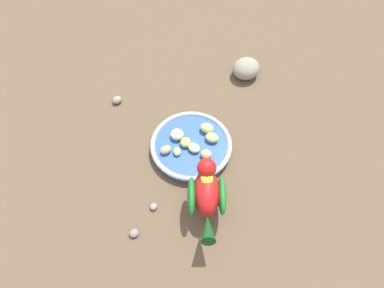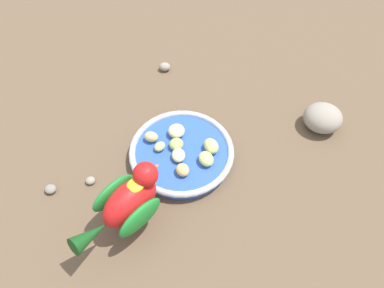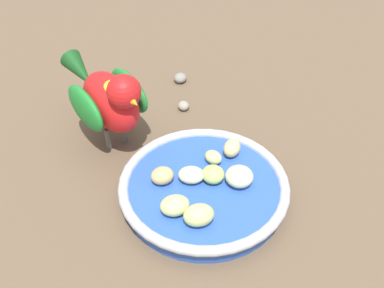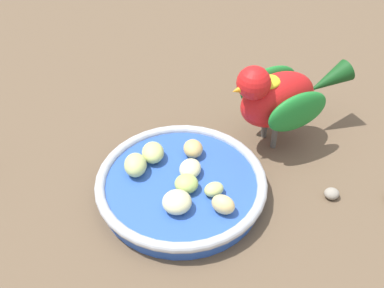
{
  "view_description": "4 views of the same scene",
  "coord_description": "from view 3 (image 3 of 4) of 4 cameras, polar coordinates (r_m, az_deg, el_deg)",
  "views": [
    {
      "loc": [
        0.1,
        0.51,
        0.8
      ],
      "look_at": [
        -0.01,
        0.04,
        0.05
      ],
      "focal_mm": 33.43,
      "sensor_mm": 36.0,
      "label": 1
    },
    {
      "loc": [
        -0.25,
        0.39,
        0.64
      ],
      "look_at": [
        -0.04,
        0.02,
        0.05
      ],
      "focal_mm": 35.04,
      "sensor_mm": 36.0,
      "label": 2
    },
    {
      "loc": [
        -0.35,
        -0.23,
        0.46
      ],
      "look_at": [
        -0.0,
        0.05,
        0.07
      ],
      "focal_mm": 45.66,
      "sensor_mm": 36.0,
      "label": 3
    },
    {
      "loc": [
        0.33,
        -0.25,
        0.47
      ],
      "look_at": [
        -0.02,
        0.05,
        0.06
      ],
      "focal_mm": 47.53,
      "sensor_mm": 36.0,
      "label": 4
    }
  ],
  "objects": [
    {
      "name": "apple_piece_2",
      "position": [
        0.64,
        4.69,
        -0.47
      ],
      "size": [
        0.03,
        0.03,
        0.02
      ],
      "primitive_type": "ellipsoid",
      "rotation": [
        0.0,
        0.0,
        3.42
      ],
      "color": "#E5C67F",
      "rests_on": "feeding_bowl"
    },
    {
      "name": "apple_piece_7",
      "position": [
        0.63,
        2.5,
        -1.55
      ],
      "size": [
        0.02,
        0.03,
        0.02
      ],
      "primitive_type": "ellipsoid",
      "rotation": [
        0.0,
        0.0,
        1.39
      ],
      "color": "#C6D17A",
      "rests_on": "feeding_bowl"
    },
    {
      "name": "apple_piece_1",
      "position": [
        0.56,
        0.79,
        -8.3
      ],
      "size": [
        0.05,
        0.04,
        0.02
      ],
      "primitive_type": "ellipsoid",
      "rotation": [
        0.0,
        0.0,
        2.52
      ],
      "color": "#C6D17A",
      "rests_on": "feeding_bowl"
    },
    {
      "name": "apple_piece_4",
      "position": [
        0.6,
        5.55,
        -3.79
      ],
      "size": [
        0.04,
        0.04,
        0.02
      ],
      "primitive_type": "ellipsoid",
      "rotation": [
        0.0,
        0.0,
        1.68
      ],
      "color": "beige",
      "rests_on": "feeding_bowl"
    },
    {
      "name": "apple_piece_0",
      "position": [
        0.61,
        -0.08,
        -3.63
      ],
      "size": [
        0.04,
        0.04,
        0.02
      ],
      "primitive_type": "ellipsoid",
      "rotation": [
        0.0,
        0.0,
        5.33
      ],
      "color": "beige",
      "rests_on": "feeding_bowl"
    },
    {
      "name": "feeding_bowl",
      "position": [
        0.61,
        1.39,
        -5.27
      ],
      "size": [
        0.21,
        0.21,
        0.03
      ],
      "color": "#2D56B7",
      "rests_on": "ground_plane"
    },
    {
      "name": "pebble_2",
      "position": [
        0.82,
        -1.38,
        7.73
      ],
      "size": [
        0.03,
        0.03,
        0.01
      ],
      "primitive_type": "ellipsoid",
      "rotation": [
        0.0,
        0.0,
        0.33
      ],
      "color": "gray",
      "rests_on": "ground_plane"
    },
    {
      "name": "pebble_0",
      "position": [
        0.76,
        -1.0,
        4.49
      ],
      "size": [
        0.03,
        0.03,
        0.01
      ],
      "primitive_type": "ellipsoid",
      "rotation": [
        0.0,
        0.0,
        0.84
      ],
      "color": "gray",
      "rests_on": "ground_plane"
    },
    {
      "name": "apple_piece_5",
      "position": [
        0.57,
        -2.02,
        -7.18
      ],
      "size": [
        0.05,
        0.04,
        0.02
      ],
      "primitive_type": "ellipsoid",
      "rotation": [
        0.0,
        0.0,
        2.51
      ],
      "color": "#C6D17A",
      "rests_on": "feeding_bowl"
    },
    {
      "name": "parrot",
      "position": [
        0.66,
        -9.67,
        5.35
      ],
      "size": [
        0.11,
        0.19,
        0.13
      ],
      "rotation": [
        0.0,
        0.0,
        -1.81
      ],
      "color": "#59544C",
      "rests_on": "ground_plane"
    },
    {
      "name": "apple_piece_6",
      "position": [
        0.6,
        -3.49,
        -3.71
      ],
      "size": [
        0.04,
        0.04,
        0.02
      ],
      "primitive_type": "ellipsoid",
      "rotation": [
        0.0,
        0.0,
        5.77
      ],
      "color": "tan",
      "rests_on": "feeding_bowl"
    },
    {
      "name": "apple_piece_3",
      "position": [
        0.61,
        2.43,
        -3.59
      ],
      "size": [
        0.04,
        0.04,
        0.02
      ],
      "primitive_type": "ellipsoid",
      "rotation": [
        0.0,
        0.0,
        4.3
      ],
      "color": "#B2CC66",
      "rests_on": "feeding_bowl"
    },
    {
      "name": "ground_plane",
      "position": [
        0.62,
        3.81,
        -6.51
      ],
      "size": [
        4.0,
        4.0,
        0.0
      ],
      "primitive_type": "plane",
      "color": "brown"
    }
  ]
}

